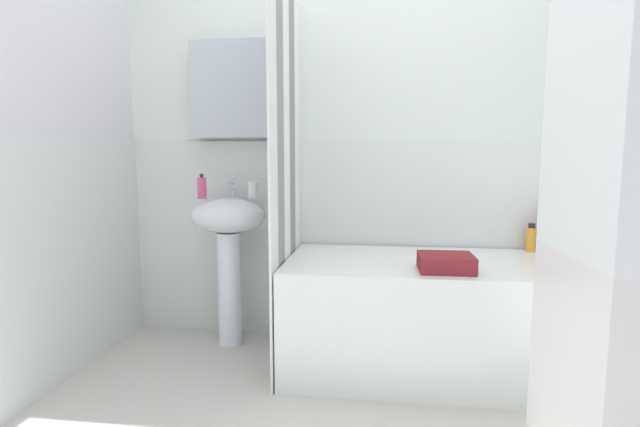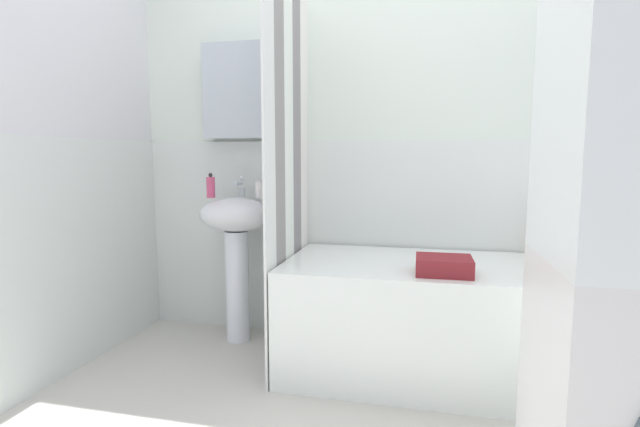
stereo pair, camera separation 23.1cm
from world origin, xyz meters
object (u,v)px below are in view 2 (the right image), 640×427
conditioner_bottle (544,242)px  towel_folded (444,265)px  body_wash_bottle (561,235)px  bathtub (447,320)px  shampoo_bottle (587,238)px  soap_dispenser (211,187)px  toothbrush_cup (260,189)px  sink (236,237)px

conditioner_bottle → towel_folded: size_ratio=0.64×
body_wash_bottle → bathtub: bearing=-151.9°
bathtub → shampoo_bottle: (0.71, 0.32, 0.39)m
shampoo_bottle → towel_folded: bearing=-144.2°
soap_dispenser → bathtub: (1.35, -0.15, -0.64)m
toothbrush_cup → soap_dispenser: bearing=-163.9°
soap_dispenser → shampoo_bottle: (2.06, 0.17, -0.25)m
sink → shampoo_bottle: size_ratio=4.00×
sink → body_wash_bottle: 1.80m
body_wash_bottle → shampoo_bottle: bearing=5.4°
soap_dispenser → conditioner_bottle: 1.88m
bathtub → conditioner_bottle: bearing=31.9°
shampoo_bottle → conditioner_bottle: 0.21m
body_wash_bottle → conditioner_bottle: (-0.08, 0.00, -0.04)m
towel_folded → bathtub: bearing=81.7°
soap_dispenser → towel_folded: 1.40m
sink → bathtub: (1.21, -0.19, -0.35)m
soap_dispenser → body_wash_bottle: 1.95m
shampoo_bottle → body_wash_bottle: body_wash_bottle is taller
toothbrush_cup → bathtub: (1.07, -0.23, -0.63)m
soap_dispenser → body_wash_bottle: soap_dispenser is taller
soap_dispenser → bathtub: 1.50m
shampoo_bottle → towel_folded: shampoo_bottle is taller
soap_dispenser → conditioner_bottle: (1.85, 0.16, -0.28)m
bathtub → conditioner_bottle: (0.50, 0.31, 0.36)m
soap_dispenser → shampoo_bottle: bearing=4.8°
shampoo_bottle → sink: bearing=-175.9°
soap_dispenser → conditioner_bottle: bearing=5.0°
sink → soap_dispenser: (-0.14, -0.04, 0.30)m
soap_dispenser → conditioner_bottle: soap_dispenser is taller
sink → shampoo_bottle: bearing=4.1°
body_wash_bottle → sink: bearing=-176.0°
towel_folded → shampoo_bottle: bearing=35.8°
bathtub → towel_folded: towel_folded is taller
sink → toothbrush_cup: size_ratio=9.19×
toothbrush_cup → conditioner_bottle: 1.60m
sink → toothbrush_cup: (0.14, 0.04, 0.28)m
soap_dispenser → shampoo_bottle: 2.08m
toothbrush_cup → body_wash_bottle: size_ratio=0.39×
body_wash_bottle → conditioner_bottle: body_wash_bottle is taller
toothbrush_cup → bathtub: size_ratio=0.06×
soap_dispenser → conditioner_bottle: size_ratio=0.90×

